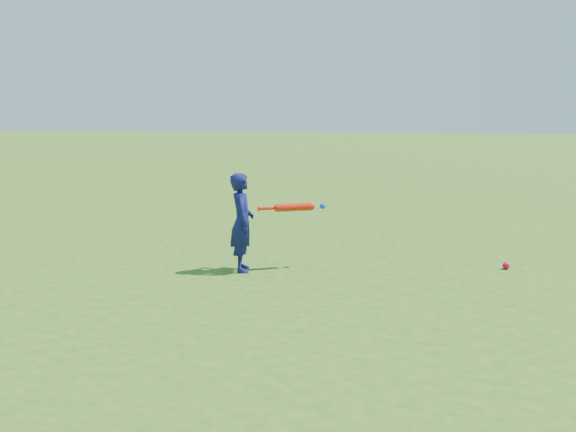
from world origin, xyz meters
name	(u,v)px	position (x,y,z in m)	size (l,w,h in m)	color
ground	(237,265)	(0.00, 0.00, 0.00)	(80.00, 80.00, 0.00)	#325E16
child	(242,222)	(0.12, -0.22, 0.52)	(0.38, 0.25, 1.03)	#10134E
ground_ball_red	(506,266)	(2.88, 0.28, 0.04)	(0.08, 0.08, 0.08)	red
bat_swing	(296,207)	(0.66, -0.02, 0.66)	(0.69, 0.35, 0.08)	red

